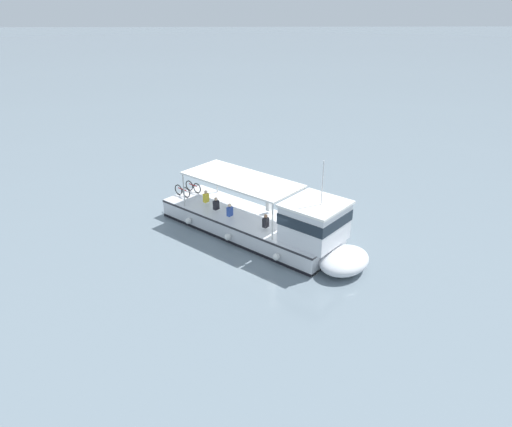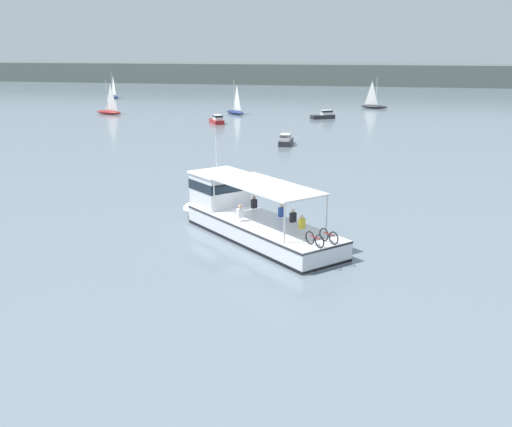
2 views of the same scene
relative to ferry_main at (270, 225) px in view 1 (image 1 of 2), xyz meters
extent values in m
plane|color=slate|center=(-1.15, 1.26, -1.02)|extent=(400.00, 400.00, 0.00)
cube|color=silver|center=(1.21, -1.07, -0.47)|extent=(10.22, 9.54, 1.10)
ellipsoid|color=silver|center=(-3.45, 3.03, -0.47)|extent=(3.60, 3.66, 1.01)
cube|color=black|center=(1.21, -1.07, -0.92)|extent=(10.25, 9.57, 0.16)
cube|color=#2D2D33|center=(1.21, -1.07, 0.00)|extent=(10.26, 9.58, 0.10)
cube|color=silver|center=(-2.09, 1.84, 1.03)|extent=(3.75, 3.76, 1.90)
cube|color=#19232D|center=(-2.09, 1.84, 1.37)|extent=(3.82, 3.83, 0.56)
cube|color=white|center=(-2.09, 1.84, 2.04)|extent=(3.97, 3.99, 0.12)
cube|color=white|center=(1.55, -1.37, 2.13)|extent=(6.98, 6.64, 0.10)
cylinder|color=silver|center=(-1.79, -0.24, 1.08)|extent=(0.08, 0.08, 2.00)
cylinder|color=silver|center=(0.00, 1.80, 1.08)|extent=(0.08, 0.08, 2.00)
cylinder|color=silver|center=(3.09, -4.53, 1.08)|extent=(0.08, 0.08, 2.00)
cylinder|color=silver|center=(4.89, -2.49, 1.08)|extent=(0.08, 0.08, 2.00)
cylinder|color=silver|center=(-2.32, 2.03, 3.20)|extent=(0.06, 0.06, 2.20)
sphere|color=white|center=(-0.17, 2.51, -0.52)|extent=(0.36, 0.36, 0.36)
sphere|color=white|center=(2.31, 0.33, -0.52)|extent=(0.36, 0.36, 0.36)
sphere|color=white|center=(4.64, -1.71, -0.52)|extent=(0.36, 0.36, 0.36)
torus|color=black|center=(4.33, -4.41, 0.41)|extent=(0.54, 0.48, 0.66)
torus|color=black|center=(4.85, -4.87, 0.41)|extent=(0.54, 0.48, 0.66)
cylinder|color=maroon|center=(4.59, -4.64, 0.53)|extent=(0.57, 0.51, 0.06)
torus|color=black|center=(4.92, -3.74, 0.41)|extent=(0.54, 0.48, 0.66)
torus|color=black|center=(5.45, -4.20, 0.41)|extent=(0.54, 0.48, 0.66)
cylinder|color=maroon|center=(5.19, -3.97, 0.53)|extent=(0.57, 0.51, 0.06)
cube|color=yellow|center=(3.63, -2.57, 0.54)|extent=(0.38, 0.39, 0.52)
sphere|color=beige|center=(3.63, -2.57, 0.91)|extent=(0.20, 0.20, 0.20)
cube|color=black|center=(2.99, -1.51, 0.54)|extent=(0.38, 0.39, 0.52)
sphere|color=beige|center=(2.99, -1.51, 0.91)|extent=(0.20, 0.20, 0.20)
cube|color=#2D4CA5|center=(2.20, -0.63, 0.54)|extent=(0.38, 0.39, 0.52)
sphere|color=beige|center=(2.20, -0.63, 0.91)|extent=(0.20, 0.20, 0.20)
cube|color=white|center=(0.01, -1.32, 0.54)|extent=(0.38, 0.39, 0.52)
sphere|color=tan|center=(0.01, -1.32, 0.91)|extent=(0.20, 0.20, 0.20)
cube|color=black|center=(0.29, 0.78, 0.54)|extent=(0.38, 0.39, 0.52)
sphere|color=#9E7051|center=(0.29, 0.78, 0.91)|extent=(0.20, 0.20, 0.20)
camera|label=1|loc=(1.35, 22.39, 11.20)|focal=32.54mm
camera|label=2|loc=(8.10, -31.60, 9.26)|focal=41.71mm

